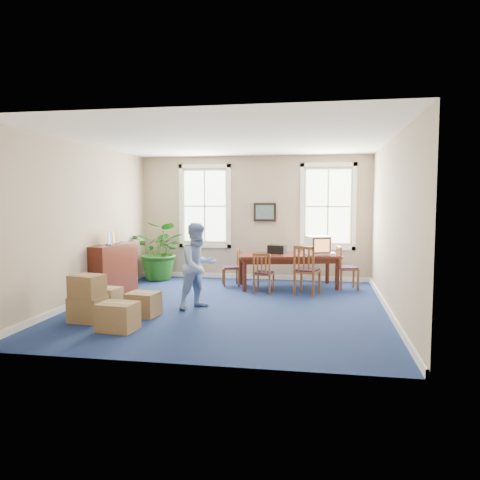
% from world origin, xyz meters
% --- Properties ---
extents(floor, '(6.50, 6.50, 0.00)m').
position_xyz_m(floor, '(0.00, 0.00, 0.00)').
color(floor, navy).
rests_on(floor, ground).
extents(ceiling, '(6.50, 6.50, 0.00)m').
position_xyz_m(ceiling, '(0.00, 0.00, 3.20)').
color(ceiling, white).
rests_on(ceiling, ground).
extents(wall_back, '(6.50, 0.00, 6.50)m').
position_xyz_m(wall_back, '(0.00, 3.25, 1.60)').
color(wall_back, tan).
rests_on(wall_back, ground).
extents(wall_front, '(6.50, 0.00, 6.50)m').
position_xyz_m(wall_front, '(0.00, -3.25, 1.60)').
color(wall_front, tan).
rests_on(wall_front, ground).
extents(wall_left, '(0.00, 6.50, 6.50)m').
position_xyz_m(wall_left, '(-3.00, 0.00, 1.60)').
color(wall_left, tan).
rests_on(wall_left, ground).
extents(wall_right, '(0.00, 6.50, 6.50)m').
position_xyz_m(wall_right, '(3.00, 0.00, 1.60)').
color(wall_right, tan).
rests_on(wall_right, ground).
extents(baseboard_back, '(6.00, 0.04, 0.12)m').
position_xyz_m(baseboard_back, '(0.00, 3.22, 0.06)').
color(baseboard_back, white).
rests_on(baseboard_back, ground).
extents(baseboard_left, '(0.04, 6.50, 0.12)m').
position_xyz_m(baseboard_left, '(-2.97, 0.00, 0.06)').
color(baseboard_left, white).
rests_on(baseboard_left, ground).
extents(baseboard_right, '(0.04, 6.50, 0.12)m').
position_xyz_m(baseboard_right, '(2.97, 0.00, 0.06)').
color(baseboard_right, white).
rests_on(baseboard_right, ground).
extents(window_left, '(1.40, 0.12, 2.20)m').
position_xyz_m(window_left, '(-1.30, 3.23, 1.90)').
color(window_left, white).
rests_on(window_left, ground).
extents(window_right, '(1.40, 0.12, 2.20)m').
position_xyz_m(window_right, '(1.90, 3.23, 1.90)').
color(window_right, white).
rests_on(window_right, ground).
extents(wall_picture, '(0.58, 0.06, 0.48)m').
position_xyz_m(wall_picture, '(0.30, 3.20, 1.75)').
color(wall_picture, black).
rests_on(wall_picture, ground).
extents(conference_table, '(2.52, 1.60, 0.80)m').
position_xyz_m(conference_table, '(0.98, 2.19, 0.40)').
color(conference_table, '#4D1C12').
rests_on(conference_table, ground).
extents(crt_tv, '(0.65, 0.67, 0.43)m').
position_xyz_m(crt_tv, '(1.67, 2.24, 1.01)').
color(crt_tv, '#B7B7BC').
rests_on(crt_tv, conference_table).
extents(game_console, '(0.20, 0.23, 0.05)m').
position_xyz_m(game_console, '(1.98, 2.19, 0.82)').
color(game_console, white).
rests_on(game_console, conference_table).
extents(equipment_bag, '(0.46, 0.35, 0.20)m').
position_xyz_m(equipment_bag, '(0.71, 2.24, 0.90)').
color(equipment_bag, black).
rests_on(equipment_bag, conference_table).
extents(chair_near_left, '(0.46, 0.46, 0.91)m').
position_xyz_m(chair_near_left, '(0.50, 1.39, 0.46)').
color(chair_near_left, brown).
rests_on(chair_near_left, ground).
extents(chair_near_right, '(0.61, 0.61, 1.09)m').
position_xyz_m(chair_near_right, '(1.45, 1.39, 0.54)').
color(chair_near_right, brown).
rests_on(chair_near_right, ground).
extents(chair_end_left, '(0.50, 0.50, 0.89)m').
position_xyz_m(chair_end_left, '(-0.40, 2.19, 0.44)').
color(chair_end_left, brown).
rests_on(chair_end_left, ground).
extents(chair_end_right, '(0.53, 0.53, 1.00)m').
position_xyz_m(chair_end_right, '(2.35, 2.19, 0.50)').
color(chair_end_right, brown).
rests_on(chair_end_right, ground).
extents(man, '(0.98, 1.01, 1.64)m').
position_xyz_m(man, '(-0.56, -0.24, 0.82)').
color(man, '#82A0D4').
rests_on(man, ground).
extents(credenza, '(0.58, 1.45, 1.11)m').
position_xyz_m(credenza, '(-2.75, 0.74, 0.55)').
color(credenza, '#4D1C12').
rests_on(credenza, ground).
extents(brochure_rack, '(0.19, 0.68, 0.30)m').
position_xyz_m(brochure_rack, '(-2.73, 0.74, 1.25)').
color(brochure_rack, '#99999E').
rests_on(brochure_rack, credenza).
extents(potted_plant, '(1.49, 1.33, 1.52)m').
position_xyz_m(potted_plant, '(-2.33, 2.66, 0.76)').
color(potted_plant, '#1B5717').
rests_on(potted_plant, ground).
extents(cardboard_boxes, '(1.65, 1.65, 0.85)m').
position_xyz_m(cardboard_boxes, '(-1.96, -1.41, 0.42)').
color(cardboard_boxes, olive).
rests_on(cardboard_boxes, ground).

